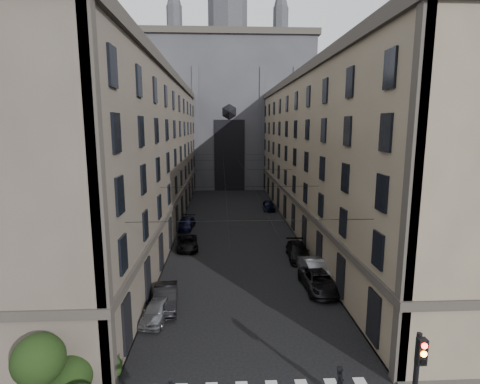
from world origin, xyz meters
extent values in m
cube|color=#383533|center=(-10.50, 36.00, 0.07)|extent=(7.00, 80.00, 0.15)
cube|color=#383533|center=(10.50, 36.00, 0.07)|extent=(7.00, 80.00, 0.15)
cube|color=#4D443B|center=(-13.50, 36.00, 9.00)|extent=(13.00, 60.00, 18.00)
cube|color=#38332D|center=(-13.50, 36.00, 18.40)|extent=(13.60, 60.60, 0.90)
cube|color=#38332D|center=(-13.50, 36.00, 4.20)|extent=(13.40, 60.30, 0.50)
cube|color=brown|center=(13.50, 36.00, 9.00)|extent=(13.00, 60.00, 18.00)
cube|color=#38332D|center=(13.50, 36.00, 18.40)|extent=(13.60, 60.60, 0.90)
cube|color=#38332D|center=(13.50, 36.00, 4.20)|extent=(13.40, 60.30, 0.50)
cube|color=#2D2D33|center=(0.00, 75.00, 15.00)|extent=(34.00, 22.00, 30.00)
cube|color=#38332D|center=(0.00, 75.00, 30.50)|extent=(35.00, 23.00, 1.20)
cylinder|color=#2D2D33|center=(0.00, 75.00, 37.00)|extent=(8.40, 8.40, 14.00)
cone|color=#2D2D33|center=(-11.00, 72.00, 36.50)|extent=(3.20, 3.20, 13.00)
cone|color=#2D2D33|center=(11.00, 72.00, 36.50)|extent=(3.20, 3.20, 13.00)
cube|color=black|center=(0.00, 63.95, 7.00)|extent=(6.00, 0.30, 14.00)
cube|color=black|center=(5.60, 1.78, 4.60)|extent=(0.34, 0.30, 1.00)
cylinder|color=#FF0C07|center=(5.60, 1.62, 4.92)|extent=(0.22, 0.05, 0.22)
cylinder|color=orange|center=(5.60, 1.62, 4.60)|extent=(0.22, 0.05, 0.22)
cylinder|color=black|center=(5.60, 1.62, 4.28)|extent=(0.22, 0.05, 0.22)
sphere|color=black|center=(-8.80, 5.80, 1.15)|extent=(2.00, 2.00, 2.00)
sphere|color=black|center=(-7.40, 6.80, 0.85)|extent=(1.40, 1.40, 1.40)
sphere|color=black|center=(-9.50, 4.50, 2.95)|extent=(2.20, 2.20, 2.20)
cylinder|color=black|center=(0.00, 10.00, 7.50)|extent=(14.00, 0.03, 0.03)
cylinder|color=black|center=(0.00, 22.00, 7.50)|extent=(14.00, 0.03, 0.03)
cylinder|color=black|center=(0.00, 35.00, 7.50)|extent=(14.00, 0.03, 0.03)
cylinder|color=black|center=(0.00, 48.00, 7.50)|extent=(14.00, 0.03, 0.03)
cylinder|color=black|center=(0.00, 60.00, 7.50)|extent=(14.00, 0.03, 0.03)
cylinder|color=black|center=(-1.30, 36.00, 7.10)|extent=(0.03, 60.00, 0.03)
cylinder|color=black|center=(1.30, 36.00, 7.10)|extent=(0.03, 60.00, 0.03)
imported|color=slate|center=(-6.03, 13.06, 0.67)|extent=(2.12, 4.14, 1.35)
imported|color=black|center=(-5.69, 14.66, 0.76)|extent=(2.04, 4.72, 1.51)
imported|color=black|center=(-5.30, 27.62, 0.65)|extent=(2.64, 4.91, 1.31)
imported|color=black|center=(-6.18, 35.52, 0.69)|extent=(2.39, 4.94, 1.39)
imported|color=gray|center=(6.20, 19.35, 0.79)|extent=(2.16, 4.92, 1.57)
imported|color=black|center=(5.95, 17.01, 0.72)|extent=(2.58, 5.29, 1.45)
imported|color=black|center=(5.74, 24.14, 0.73)|extent=(2.24, 5.09, 1.45)
imported|color=black|center=(5.58, 45.69, 0.74)|extent=(1.93, 4.39, 1.47)
imported|color=black|center=(3.80, 5.12, 0.87)|extent=(0.46, 0.66, 1.73)
camera|label=1|loc=(-1.67, -10.33, 12.72)|focal=28.00mm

